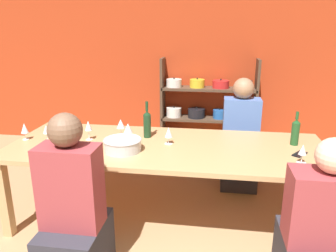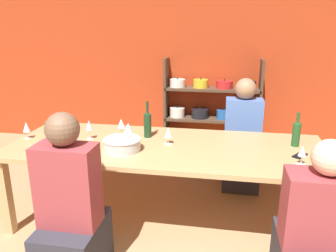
{
  "view_description": "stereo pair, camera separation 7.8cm",
  "coord_description": "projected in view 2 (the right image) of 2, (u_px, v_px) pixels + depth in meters",
  "views": [
    {
      "loc": [
        0.46,
        -1.01,
        1.76
      ],
      "look_at": [
        0.05,
        1.8,
        0.89
      ],
      "focal_mm": 35.0,
      "sensor_mm": 36.0,
      "label": 1
    },
    {
      "loc": [
        0.54,
        -1.0,
        1.76
      ],
      "look_at": [
        0.05,
        1.8,
        0.89
      ],
      "focal_mm": 35.0,
      "sensor_mm": 36.0,
      "label": 2
    }
  ],
  "objects": [
    {
      "name": "cell_phone",
      "position": [
        300.0,
        155.0,
        2.67
      ],
      "size": [
        0.15,
        0.16,
        0.01
      ],
      "color": "black",
      "rests_on": "dining_table"
    },
    {
      "name": "mixing_bowl",
      "position": [
        122.0,
        144.0,
        2.79
      ],
      "size": [
        0.33,
        0.33,
        0.1
      ],
      "color": "#B7BABC",
      "rests_on": "dining_table"
    },
    {
      "name": "wine_bottle_green",
      "position": [
        296.0,
        133.0,
        2.87
      ],
      "size": [
        0.07,
        0.07,
        0.31
      ],
      "color": "#1E4C23",
      "rests_on": "dining_table"
    },
    {
      "name": "wine_glass_red_d",
      "position": [
        74.0,
        141.0,
        2.71
      ],
      "size": [
        0.08,
        0.08,
        0.16
      ],
      "color": "white",
      "rests_on": "dining_table"
    },
    {
      "name": "wall_back_red",
      "position": [
        188.0,
        56.0,
        4.76
      ],
      "size": [
        8.8,
        0.06,
        2.7
      ],
      "color": "#B23819",
      "rests_on": "ground_plane"
    },
    {
      "name": "shelf_unit",
      "position": [
        210.0,
        115.0,
        4.75
      ],
      "size": [
        1.36,
        0.3,
        1.33
      ],
      "color": "#4C3828",
      "rests_on": "ground_plane"
    },
    {
      "name": "person_near_b",
      "position": [
        71.0,
        219.0,
        2.31
      ],
      "size": [
        0.41,
        0.51,
        1.23
      ],
      "color": "#2D2D38",
      "rests_on": "ground_plane"
    },
    {
      "name": "person_far_a",
      "position": [
        241.0,
        147.0,
        3.67
      ],
      "size": [
        0.39,
        0.49,
        1.24
      ],
      "rotation": [
        0.0,
        0.0,
        3.14
      ],
      "color": "#2D2D38",
      "rests_on": "ground_plane"
    },
    {
      "name": "wine_glass_white_b",
      "position": [
        26.0,
        128.0,
        3.07
      ],
      "size": [
        0.07,
        0.07,
        0.16
      ],
      "color": "white",
      "rests_on": "dining_table"
    },
    {
      "name": "wine_glass_red_a",
      "position": [
        168.0,
        133.0,
        2.93
      ],
      "size": [
        0.07,
        0.07,
        0.16
      ],
      "color": "white",
      "rests_on": "dining_table"
    },
    {
      "name": "dining_table",
      "position": [
        166.0,
        152.0,
        2.94
      ],
      "size": [
        2.81,
        1.06,
        0.74
      ],
      "color": "tan",
      "rests_on": "ground_plane"
    },
    {
      "name": "wine_glass_red_c",
      "position": [
        48.0,
        129.0,
        3.01
      ],
      "size": [
        0.07,
        0.07,
        0.16
      ],
      "color": "white",
      "rests_on": "dining_table"
    },
    {
      "name": "wine_bottle_dark",
      "position": [
        148.0,
        123.0,
        3.1
      ],
      "size": [
        0.07,
        0.07,
        0.35
      ],
      "color": "#19381E",
      "rests_on": "dining_table"
    },
    {
      "name": "wine_glass_red_e",
      "position": [
        128.0,
        128.0,
        3.01
      ],
      "size": [
        0.08,
        0.08,
        0.17
      ],
      "color": "white",
      "rests_on": "dining_table"
    },
    {
      "name": "wine_glass_white_a",
      "position": [
        89.0,
        126.0,
        3.05
      ],
      "size": [
        0.07,
        0.07,
        0.18
      ],
      "color": "white",
      "rests_on": "dining_table"
    },
    {
      "name": "wine_glass_red_b",
      "position": [
        121.0,
        124.0,
        3.1
      ],
      "size": [
        0.08,
        0.08,
        0.18
      ],
      "color": "white",
      "rests_on": "dining_table"
    },
    {
      "name": "wine_glass_empty_a",
      "position": [
        302.0,
        152.0,
        2.48
      ],
      "size": [
        0.07,
        0.07,
        0.15
      ],
      "color": "white",
      "rests_on": "dining_table"
    }
  ]
}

